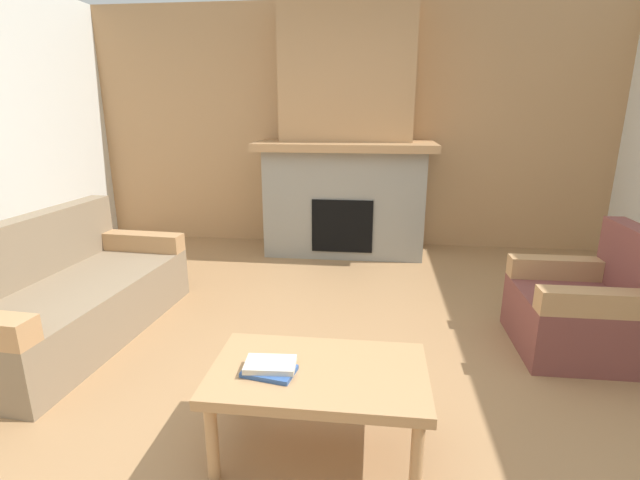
{
  "coord_description": "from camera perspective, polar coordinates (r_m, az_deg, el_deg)",
  "views": [
    {
      "loc": [
        0.33,
        -2.49,
        1.6
      ],
      "look_at": [
        -0.07,
        0.85,
        0.62
      ],
      "focal_mm": 26.05,
      "sensor_mm": 36.0,
      "label": 1
    }
  ],
  "objects": [
    {
      "name": "couch",
      "position": [
        3.77,
        -28.73,
        -6.3
      ],
      "size": [
        0.96,
        1.85,
        0.85
      ],
      "color": "#847056",
      "rests_on": "ground"
    },
    {
      "name": "armchair",
      "position": [
        3.59,
        29.82,
        -7.41
      ],
      "size": [
        0.76,
        0.76,
        0.85
      ],
      "color": "brown",
      "rests_on": "ground"
    },
    {
      "name": "ground",
      "position": [
        2.98,
        -0.61,
        -16.32
      ],
      "size": [
        9.0,
        9.0,
        0.0
      ],
      "primitive_type": "plane",
      "color": "#9E754C"
    },
    {
      "name": "fireplace",
      "position": [
        5.14,
        3.17,
        11.28
      ],
      "size": [
        1.9,
        0.82,
        2.7
      ],
      "color": "gray",
      "rests_on": "ground"
    },
    {
      "name": "wall_back_wood_panel",
      "position": [
        5.5,
        3.46,
        13.54
      ],
      "size": [
        6.0,
        0.12,
        2.7
      ],
      "primitive_type": "cube",
      "color": "tan",
      "rests_on": "ground"
    },
    {
      "name": "coffee_table",
      "position": [
        2.25,
        -0.17,
        -16.78
      ],
      "size": [
        1.0,
        0.6,
        0.43
      ],
      "color": "tan",
      "rests_on": "ground"
    },
    {
      "name": "book_stack_near_edge",
      "position": [
        2.2,
        -6.18,
        -15.3
      ],
      "size": [
        0.25,
        0.19,
        0.05
      ],
      "color": "#335699",
      "rests_on": "coffee_table"
    }
  ]
}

